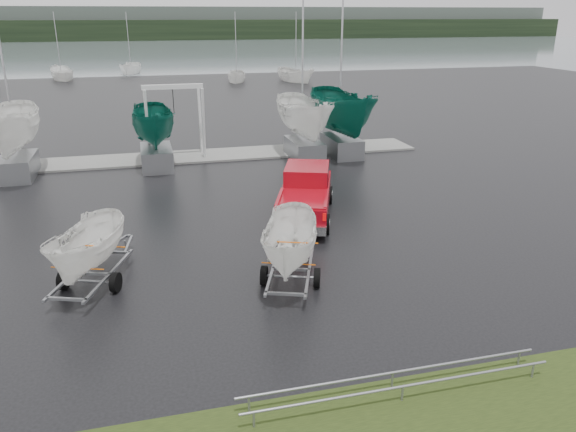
{
  "coord_description": "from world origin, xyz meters",
  "views": [
    {
      "loc": [
        -0.85,
        -18.68,
        7.73
      ],
      "look_at": [
        3.75,
        -1.18,
        1.2
      ],
      "focal_mm": 35.0,
      "sensor_mm": 36.0,
      "label": 1
    }
  ],
  "objects": [
    {
      "name": "ground_plane",
      "position": [
        0.0,
        0.0,
        0.0
      ],
      "size": [
        120.0,
        120.0,
        0.0
      ],
      "primitive_type": "plane",
      "color": "black",
      "rests_on": "ground"
    },
    {
      "name": "lake",
      "position": [
        0.0,
        100.0,
        -0.01
      ],
      "size": [
        300.0,
        300.0,
        0.0
      ],
      "primitive_type": "plane",
      "color": "slate",
      "rests_on": "ground"
    },
    {
      "name": "dock",
      "position": [
        0.0,
        13.0,
        0.05
      ],
      "size": [
        30.0,
        3.0,
        0.12
      ],
      "primitive_type": "cube",
      "color": "gray",
      "rests_on": "ground"
    },
    {
      "name": "treeline",
      "position": [
        0.0,
        170.0,
        3.0
      ],
      "size": [
        300.0,
        8.0,
        6.0
      ],
      "primitive_type": "cube",
      "color": "black",
      "rests_on": "ground"
    },
    {
      "name": "far_hill",
      "position": [
        0.0,
        178.0,
        5.0
      ],
      "size": [
        300.0,
        6.0,
        10.0
      ],
      "primitive_type": "cube",
      "color": "#4C5651",
      "rests_on": "ground"
    },
    {
      "name": "pickup_truck",
      "position": [
        5.36,
        2.1,
        0.97
      ],
      "size": [
        3.74,
        5.93,
        1.87
      ],
      "rotation": [
        0.0,
        0.0,
        -0.36
      ],
      "color": "maroon",
      "rests_on": "ground"
    },
    {
      "name": "trailer_hitched",
      "position": [
        3.16,
        -3.79,
        2.56
      ],
      "size": [
        2.36,
        3.79,
        4.7
      ],
      "rotation": [
        0.0,
        0.0,
        -0.36
      ],
      "color": "gray",
      "rests_on": "ground"
    },
    {
      "name": "trailer_parked",
      "position": [
        -2.66,
        -2.58,
        2.44
      ],
      "size": [
        2.37,
        3.78,
        4.47
      ],
      "rotation": [
        0.0,
        0.0,
        -0.36
      ],
      "color": "gray",
      "rests_on": "ground"
    },
    {
      "name": "boat_hoist",
      "position": [
        0.96,
        13.0,
        2.67
      ],
      "size": [
        3.3,
        2.18,
        4.12
      ],
      "color": "silver",
      "rests_on": "ground"
    },
    {
      "name": "keelboat_0",
      "position": [
        -6.99,
        11.0,
        4.02
      ],
      "size": [
        2.53,
        3.2,
        10.7
      ],
      "color": "gray",
      "rests_on": "ground"
    },
    {
      "name": "keelboat_1",
      "position": [
        -0.21,
        11.2,
        3.44
      ],
      "size": [
        2.19,
        3.2,
        6.92
      ],
      "color": "gray",
      "rests_on": "ground"
    },
    {
      "name": "keelboat_2",
      "position": [
        7.9,
        11.0,
        3.88
      ],
      "size": [
        2.44,
        3.2,
        10.61
      ],
      "color": "gray",
      "rests_on": "ground"
    },
    {
      "name": "keelboat_3",
      "position": [
        10.23,
        11.3,
        4.3
      ],
      "size": [
        2.7,
        3.2,
        10.88
      ],
      "color": "gray",
      "rests_on": "ground"
    },
    {
      "name": "mast_rack_2",
      "position": [
        4.0,
        -9.5,
        0.35
      ],
      "size": [
        7.0,
        0.56,
        0.06
      ],
      "color": "gray",
      "rests_on": "ground"
    },
    {
      "name": "moored_boat_1",
      "position": [
        -9.94,
        57.74,
        0.0
      ],
      "size": [
        3.01,
        3.06,
        11.28
      ],
      "rotation": [
        0.0,
        0.0,
        3.39
      ],
      "color": "white",
      "rests_on": "ground"
    },
    {
      "name": "moored_boat_2",
      "position": [
        10.79,
        49.85,
        0.01
      ],
      "size": [
        2.52,
        2.56,
        10.77
      ],
      "rotation": [
        0.0,
        0.0,
        6.05
      ],
      "color": "white",
      "rests_on": "ground"
    },
    {
      "name": "moored_boat_3",
      "position": [
        17.79,
        48.49,
        0.0
      ],
      "size": [
        3.28,
        3.33,
        11.56
      ],
      "rotation": [
        0.0,
        0.0,
        0.25
      ],
      "color": "white",
      "rests_on": "ground"
    },
    {
      "name": "moored_boat_5",
      "position": [
        -1.57,
        63.64,
        0.01
      ],
      "size": [
        2.85,
        2.89,
        11.12
      ],
      "rotation": [
        0.0,
        0.0,
        6.05
      ],
      "color": "white",
      "rests_on": "ground"
    }
  ]
}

